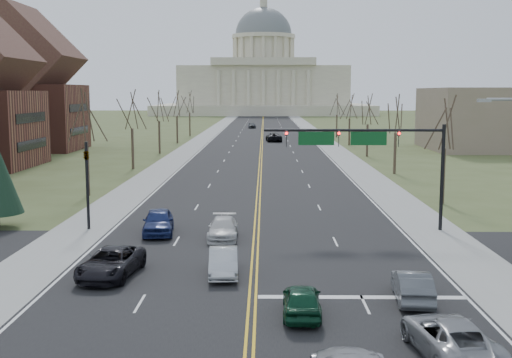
{
  "coord_description": "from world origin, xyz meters",
  "views": [
    {
      "loc": [
        0.54,
        -29.39,
        9.33
      ],
      "look_at": [
        -0.08,
        17.19,
        3.0
      ],
      "focal_mm": 45.0,
      "sensor_mm": 36.0,
      "label": 1
    }
  ],
  "objects_px": {
    "car_nb_outer_lead": "(412,286)",
    "car_nb_outer_second": "(450,337)",
    "car_nb_inner_lead": "(302,300)",
    "car_far_sb": "(252,125)",
    "car_sb_outer_lead": "(111,263)",
    "car_far_nb": "(274,137)",
    "car_sb_inner_second": "(223,228)",
    "car_sb_inner_lead": "(223,262)",
    "signal_mast": "(368,146)",
    "signal_left": "(87,176)",
    "car_sb_outer_second": "(158,221)"
  },
  "relations": [
    {
      "from": "car_nb_inner_lead",
      "to": "car_sb_inner_lead",
      "type": "relative_size",
      "value": 0.96
    },
    {
      "from": "car_sb_inner_second",
      "to": "car_sb_outer_second",
      "type": "relative_size",
      "value": 0.95
    },
    {
      "from": "signal_left",
      "to": "car_sb_inner_second",
      "type": "relative_size",
      "value": 1.31
    },
    {
      "from": "car_sb_inner_second",
      "to": "signal_left",
      "type": "bearing_deg",
      "value": 162.89
    },
    {
      "from": "car_nb_inner_lead",
      "to": "car_nb_outer_lead",
      "type": "height_order",
      "value": "car_nb_outer_lead"
    },
    {
      "from": "car_nb_inner_lead",
      "to": "car_sb_inner_second",
      "type": "xyz_separation_m",
      "value": [
        -4.23,
        14.2,
        -0.01
      ]
    },
    {
      "from": "signal_mast",
      "to": "car_sb_inner_second",
      "type": "relative_size",
      "value": 2.65
    },
    {
      "from": "car_sb_inner_lead",
      "to": "car_nb_outer_second",
      "type": "bearing_deg",
      "value": -52.78
    },
    {
      "from": "car_sb_inner_second",
      "to": "car_far_sb",
      "type": "height_order",
      "value": "car_far_sb"
    },
    {
      "from": "car_sb_inner_second",
      "to": "car_sb_inner_lead",
      "type": "bearing_deg",
      "value": -87.05
    },
    {
      "from": "car_nb_inner_lead",
      "to": "car_nb_outer_lead",
      "type": "xyz_separation_m",
      "value": [
        5.07,
        1.99,
        0.02
      ]
    },
    {
      "from": "car_sb_inner_lead",
      "to": "car_sb_inner_second",
      "type": "distance_m",
      "value": 8.25
    },
    {
      "from": "car_sb_outer_second",
      "to": "car_far_nb",
      "type": "relative_size",
      "value": 0.82
    },
    {
      "from": "car_nb_outer_lead",
      "to": "car_sb_inner_lead",
      "type": "relative_size",
      "value": 1.02
    },
    {
      "from": "car_nb_outer_second",
      "to": "car_sb_inner_second",
      "type": "distance_m",
      "value": 20.51
    },
    {
      "from": "signal_mast",
      "to": "car_nb_inner_lead",
      "type": "distance_m",
      "value": 18.47
    },
    {
      "from": "car_sb_outer_second",
      "to": "car_far_sb",
      "type": "bearing_deg",
      "value": 81.79
    },
    {
      "from": "car_sb_outer_lead",
      "to": "car_sb_inner_second",
      "type": "bearing_deg",
      "value": 65.5
    },
    {
      "from": "signal_left",
      "to": "car_nb_outer_lead",
      "type": "relative_size",
      "value": 1.42
    },
    {
      "from": "car_nb_inner_lead",
      "to": "car_nb_outer_lead",
      "type": "bearing_deg",
      "value": -156.76
    },
    {
      "from": "signal_mast",
      "to": "car_sb_inner_lead",
      "type": "distance_m",
      "value": 15.08
    },
    {
      "from": "car_sb_inner_lead",
      "to": "car_far_nb",
      "type": "height_order",
      "value": "car_far_nb"
    },
    {
      "from": "car_nb_inner_lead",
      "to": "car_far_sb",
      "type": "distance_m",
      "value": 141.18
    },
    {
      "from": "car_sb_inner_lead",
      "to": "car_far_sb",
      "type": "bearing_deg",
      "value": 86.98
    },
    {
      "from": "car_nb_outer_lead",
      "to": "car_far_sb",
      "type": "distance_m",
      "value": 139.46
    },
    {
      "from": "car_sb_inner_lead",
      "to": "car_far_nb",
      "type": "distance_m",
      "value": 89.96
    },
    {
      "from": "car_nb_outer_lead",
      "to": "car_nb_outer_second",
      "type": "relative_size",
      "value": 0.82
    },
    {
      "from": "car_nb_outer_lead",
      "to": "car_sb_outer_lead",
      "type": "relative_size",
      "value": 0.81
    },
    {
      "from": "car_sb_outer_lead",
      "to": "car_sb_inner_second",
      "type": "relative_size",
      "value": 1.14
    },
    {
      "from": "car_sb_inner_second",
      "to": "car_far_nb",
      "type": "xyz_separation_m",
      "value": [
        4.38,
        81.64,
        0.15
      ]
    },
    {
      "from": "signal_left",
      "to": "car_nb_inner_lead",
      "type": "bearing_deg",
      "value": -51.22
    },
    {
      "from": "car_nb_outer_lead",
      "to": "car_sb_outer_second",
      "type": "xyz_separation_m",
      "value": [
        -13.67,
        13.62,
        0.13
      ]
    },
    {
      "from": "car_sb_outer_lead",
      "to": "signal_left",
      "type": "bearing_deg",
      "value": 116.95
    },
    {
      "from": "signal_mast",
      "to": "car_nb_outer_second",
      "type": "relative_size",
      "value": 2.35
    },
    {
      "from": "signal_mast",
      "to": "car_far_nb",
      "type": "height_order",
      "value": "signal_mast"
    },
    {
      "from": "signal_left",
      "to": "car_sb_inner_lead",
      "type": "xyz_separation_m",
      "value": [
        9.94,
        -10.98,
        -3.02
      ]
    },
    {
      "from": "signal_left",
      "to": "car_far_nb",
      "type": "height_order",
      "value": "signal_left"
    },
    {
      "from": "car_sb_inner_lead",
      "to": "car_far_sb",
      "type": "distance_m",
      "value": 135.13
    },
    {
      "from": "car_sb_inner_lead",
      "to": "car_sb_outer_second",
      "type": "bearing_deg",
      "value": 113.51
    },
    {
      "from": "car_sb_outer_second",
      "to": "car_far_nb",
      "type": "distance_m",
      "value": 80.71
    },
    {
      "from": "car_sb_outer_lead",
      "to": "car_nb_inner_lead",
      "type": "bearing_deg",
      "value": -24.46
    },
    {
      "from": "car_sb_outer_lead",
      "to": "car_sb_inner_second",
      "type": "xyz_separation_m",
      "value": [
        5.15,
        8.59,
        -0.06
      ]
    },
    {
      "from": "car_far_nb",
      "to": "car_sb_inner_second",
      "type": "bearing_deg",
      "value": 81.66
    },
    {
      "from": "signal_mast",
      "to": "car_sb_outer_second",
      "type": "height_order",
      "value": "signal_mast"
    },
    {
      "from": "car_nb_inner_lead",
      "to": "car_sb_inner_lead",
      "type": "bearing_deg",
      "value": -56.52
    },
    {
      "from": "car_nb_inner_lead",
      "to": "car_far_sb",
      "type": "xyz_separation_m",
      "value": [
        -4.92,
        141.09,
        0.08
      ]
    },
    {
      "from": "car_nb_inner_lead",
      "to": "car_nb_outer_lead",
      "type": "distance_m",
      "value": 5.44
    },
    {
      "from": "signal_left",
      "to": "car_nb_outer_second",
      "type": "distance_m",
      "value": 28.27
    },
    {
      "from": "signal_mast",
      "to": "car_sb_inner_lead",
      "type": "relative_size",
      "value": 2.93
    },
    {
      "from": "car_far_nb",
      "to": "car_nb_inner_lead",
      "type": "bearing_deg",
      "value": 84.64
    }
  ]
}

